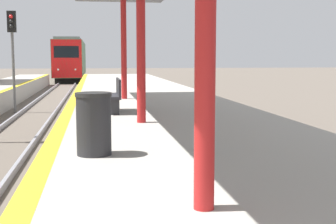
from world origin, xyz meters
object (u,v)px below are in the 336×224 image
at_px(bench, 114,94).
at_px(train, 71,60).
at_px(trash_bin, 94,124).
at_px(signal_far, 12,42).

bearing_deg(bench, train, 94.46).
relative_size(trash_bin, bench, 0.62).
distance_m(train, signal_far, 29.41).
bearing_deg(bench, signal_far, 116.12).
height_order(train, bench, train).
distance_m(trash_bin, bench, 5.69).
height_order(train, trash_bin, train).
bearing_deg(train, signal_far, -92.05).
xyz_separation_m(train, trash_bin, (2.38, -43.15, -0.75)).
relative_size(train, bench, 10.62).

